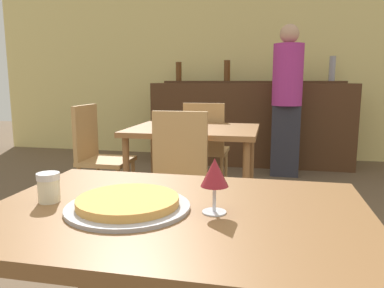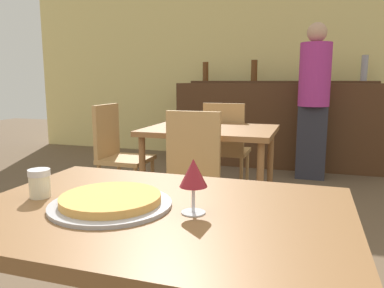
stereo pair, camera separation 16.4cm
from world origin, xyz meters
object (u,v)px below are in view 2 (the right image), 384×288
at_px(pizza_tray, 111,201).
at_px(person_standing, 314,96).
at_px(chair_far_side_left, 117,150).
at_px(wine_glass, 193,175).
at_px(cheese_shaker, 40,183).
at_px(chair_far_side_front, 189,171).
at_px(chair_far_side_back, 226,144).

relative_size(pizza_tray, person_standing, 0.21).
xyz_separation_m(chair_far_side_left, pizza_tray, (1.03, -1.90, 0.23)).
bearing_deg(wine_glass, chair_far_side_left, 124.45).
xyz_separation_m(cheese_shaker, person_standing, (0.84, 3.44, 0.16)).
relative_size(person_standing, wine_glass, 10.89).
distance_m(chair_far_side_front, wine_glass, 1.43).
bearing_deg(chair_far_side_left, person_standing, -46.03).
bearing_deg(chair_far_side_left, wine_glass, -145.55).
bearing_deg(pizza_tray, person_standing, 80.50).
bearing_deg(cheese_shaker, chair_far_side_back, 88.35).
xyz_separation_m(chair_far_side_front, person_standing, (0.77, 2.11, 0.42)).
relative_size(chair_far_side_back, cheese_shaker, 9.82).
height_order(chair_far_side_back, wine_glass, chair_far_side_back).
bearing_deg(chair_far_side_back, cheese_shaker, 88.35).
distance_m(pizza_tray, wine_glass, 0.27).
bearing_deg(person_standing, chair_far_side_front, -110.09).
relative_size(chair_far_side_back, chair_far_side_left, 1.00).
bearing_deg(cheese_shaker, person_standing, 76.23).
bearing_deg(wine_glass, chair_far_side_back, 100.46).
bearing_deg(chair_far_side_left, chair_far_side_back, -56.26).
distance_m(chair_far_side_front, chair_far_side_back, 1.12).
height_order(chair_far_side_left, cheese_shaker, chair_far_side_left).
height_order(chair_far_side_left, pizza_tray, chair_far_side_left).
bearing_deg(person_standing, chair_far_side_left, -136.03).
relative_size(cheese_shaker, wine_glass, 0.58).
height_order(pizza_tray, wine_glass, wine_glass).
relative_size(chair_far_side_front, pizza_tray, 2.47).
relative_size(chair_far_side_left, pizza_tray, 2.47).
bearing_deg(wine_glass, person_standing, 84.62).
xyz_separation_m(chair_far_side_front, chair_far_side_left, (-0.84, 0.56, 0.00)).
xyz_separation_m(chair_far_side_back, cheese_shaker, (-0.07, -2.44, 0.27)).
distance_m(pizza_tray, person_standing, 3.50).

